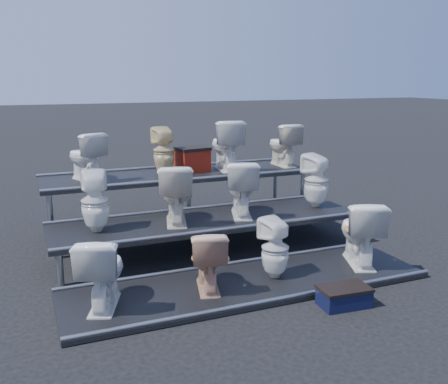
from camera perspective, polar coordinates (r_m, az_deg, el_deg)
name	(u,v)px	position (r m, az deg, el deg)	size (l,w,h in m)	color
ground	(208,251)	(6.95, -1.83, -6.71)	(80.00, 80.00, 0.00)	black
tier_front	(248,284)	(5.82, 2.73, -10.43)	(4.20, 1.20, 0.06)	black
tier_mid	(208,235)	(6.88, -1.84, -4.90)	(4.20, 1.20, 0.46)	black
tier_back	(179,200)	(8.01, -5.12, -0.87)	(4.20, 1.20, 0.86)	black
toilet_0	(102,271)	(5.24, -13.76, -8.73)	(0.42, 0.74, 0.76)	white
toilet_1	(207,259)	(5.51, -1.93, -7.64)	(0.39, 0.68, 0.69)	tan
toilet_2	(275,248)	(5.83, 5.86, -6.41)	(0.32, 0.33, 0.71)	white
toilet_3	(360,232)	(6.43, 15.26, -4.39)	(0.46, 0.81, 0.83)	white
toilet_4	(95,201)	(6.36, -14.51, -1.06)	(0.35, 0.35, 0.77)	white
toilet_5	(175,193)	(6.57, -5.60, -0.15)	(0.44, 0.78, 0.79)	silver
toilet_6	(241,188)	(6.89, 1.97, 0.49)	(0.44, 0.77, 0.78)	white
toilet_7	(316,181)	(7.47, 10.51, 1.29)	(0.36, 0.36, 0.79)	white
toilet_8	(85,156)	(7.57, -15.57, 3.94)	(0.39, 0.69, 0.71)	white
toilet_9	(164,151)	(7.79, -6.88, 4.69)	(0.33, 0.34, 0.74)	beige
toilet_10	(226,145)	(8.12, 0.19, 5.40)	(0.46, 0.80, 0.82)	white
toilet_11	(283,145)	(8.58, 6.75, 5.40)	(0.40, 0.71, 0.72)	silver
red_crate	(192,161)	(8.04, -3.62, 3.59)	(0.47, 0.38, 0.34)	maroon
step_stool	(344,298)	(5.48, 13.53, -11.66)	(0.51, 0.31, 0.18)	black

